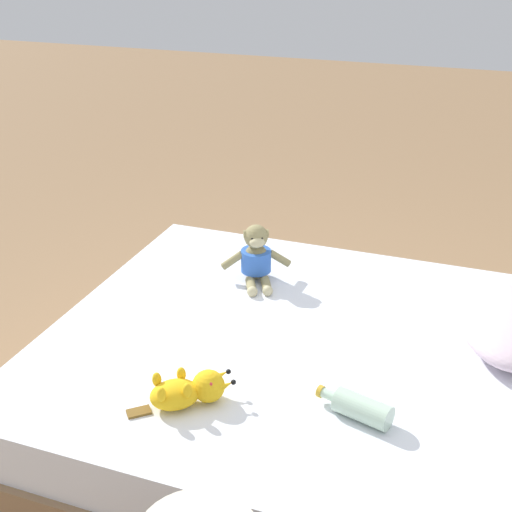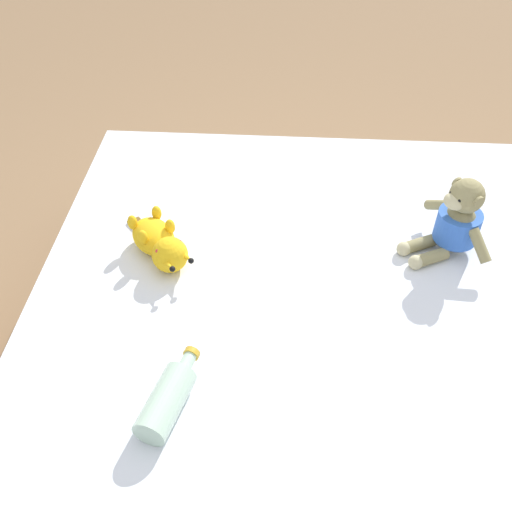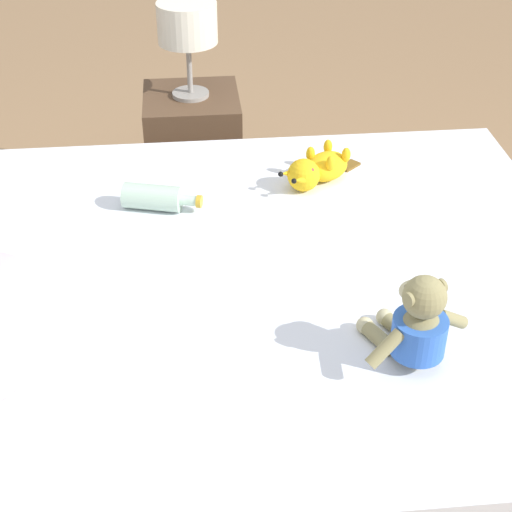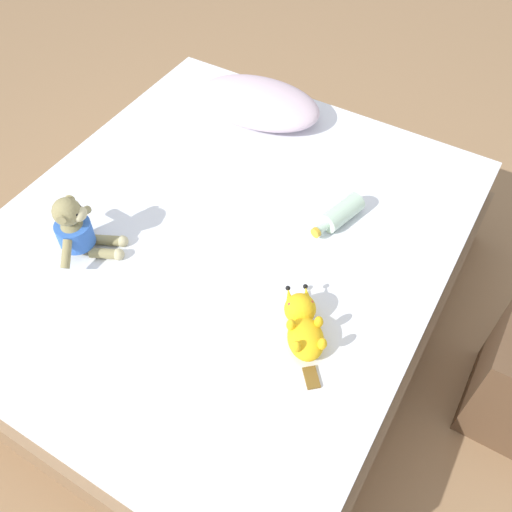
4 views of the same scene
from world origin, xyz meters
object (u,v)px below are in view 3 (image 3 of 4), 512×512
object	(u,v)px
nightstand	(193,149)
bed	(256,340)
glass_bottle	(155,197)
plush_yellow_creature	(317,169)
plush_monkey	(416,327)
bedside_lamp	(187,26)

from	to	relation	value
nightstand	bed	bearing A→B (deg)	-173.43
glass_bottle	plush_yellow_creature	bearing A→B (deg)	-77.97
plush_monkey	bedside_lamp	bearing A→B (deg)	16.33
bed	plush_monkey	bearing A→B (deg)	-139.50
plush_yellow_creature	glass_bottle	distance (m)	0.51
plush_yellow_creature	bedside_lamp	bearing A→B (deg)	26.91
plush_monkey	nightstand	xyz separation A→B (m)	(1.55, 0.45, -0.33)
nightstand	glass_bottle	bearing A→B (deg)	171.23
glass_bottle	nightstand	world-z (taller)	glass_bottle
bed	nightstand	bearing A→B (deg)	6.57
bed	plush_monkey	distance (m)	0.59
bed	plush_yellow_creature	xyz separation A→B (m)	(0.45, -0.23, 0.28)
bed	glass_bottle	xyz separation A→B (m)	(0.34, 0.26, 0.27)
plush_yellow_creature	nightstand	world-z (taller)	plush_yellow_creature
glass_bottle	nightstand	bearing A→B (deg)	-8.77
plush_monkey	bedside_lamp	world-z (taller)	bedside_lamp
bedside_lamp	plush_monkey	bearing A→B (deg)	-163.67
bed	glass_bottle	size ratio (longest dim) A/B	7.68
nightstand	bedside_lamp	world-z (taller)	bedside_lamp
bedside_lamp	bed	bearing A→B (deg)	-173.43
plush_monkey	bedside_lamp	size ratio (longest dim) A/B	0.76
plush_monkey	glass_bottle	bearing A→B (deg)	39.06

